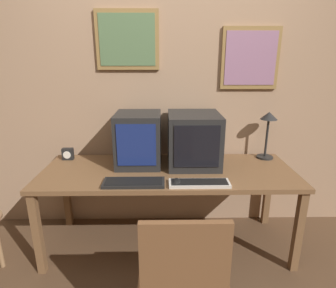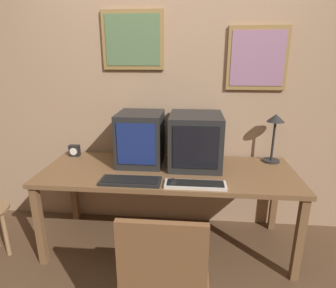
{
  "view_description": "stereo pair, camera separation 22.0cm",
  "coord_description": "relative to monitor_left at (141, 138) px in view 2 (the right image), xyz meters",
  "views": [
    {
      "loc": [
        -0.03,
        -1.34,
        1.58
      ],
      "look_at": [
        0.0,
        0.76,
        0.92
      ],
      "focal_mm": 30.0,
      "sensor_mm": 36.0,
      "label": 1
    },
    {
      "loc": [
        0.19,
        -1.33,
        1.58
      ],
      "look_at": [
        0.0,
        0.76,
        0.92
      ],
      "focal_mm": 30.0,
      "sensor_mm": 36.0,
      "label": 2
    }
  ],
  "objects": [
    {
      "name": "office_chair",
      "position": [
        0.31,
        -1.01,
        -0.53
      ],
      "size": [
        0.48,
        0.48,
        0.88
      ],
      "color": "black",
      "rests_on": "ground_plane"
    },
    {
      "name": "wall_back",
      "position": [
        0.25,
        0.29,
        0.38
      ],
      "size": [
        8.0,
        0.08,
        2.6
      ],
      "color": "tan",
      "rests_on": "ground_plane"
    },
    {
      "name": "keyboard_side",
      "position": [
        0.46,
        -0.42,
        -0.21
      ],
      "size": [
        0.43,
        0.13,
        0.03
      ],
      "color": "beige",
      "rests_on": "desk"
    },
    {
      "name": "mouse_near_keyboard",
      "position": [
        0.3,
        -0.41,
        -0.2
      ],
      "size": [
        0.06,
        0.12,
        0.04
      ],
      "color": "black",
      "rests_on": "desk"
    },
    {
      "name": "desk",
      "position": [
        0.24,
        -0.14,
        -0.28
      ],
      "size": [
        2.02,
        0.74,
        0.7
      ],
      "color": "brown",
      "rests_on": "ground_plane"
    },
    {
      "name": "desk_lamp",
      "position": [
        1.12,
        0.13,
        0.09
      ],
      "size": [
        0.15,
        0.15,
        0.42
      ],
      "color": "black",
      "rests_on": "desk"
    },
    {
      "name": "monitor_left",
      "position": [
        0.0,
        0.0,
        0.0
      ],
      "size": [
        0.37,
        0.4,
        0.44
      ],
      "color": "black",
      "rests_on": "desk"
    },
    {
      "name": "desk_clock",
      "position": [
        -0.64,
        0.11,
        -0.17
      ],
      "size": [
        0.09,
        0.06,
        0.1
      ],
      "color": "black",
      "rests_on": "desk"
    },
    {
      "name": "monitor_right",
      "position": [
        0.46,
        -0.01,
        -0.0
      ],
      "size": [
        0.42,
        0.46,
        0.43
      ],
      "color": "black",
      "rests_on": "desk"
    },
    {
      "name": "keyboard_main",
      "position": [
        -0.01,
        -0.4,
        -0.21
      ],
      "size": [
        0.44,
        0.16,
        0.03
      ],
      "color": "black",
      "rests_on": "desk"
    }
  ]
}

